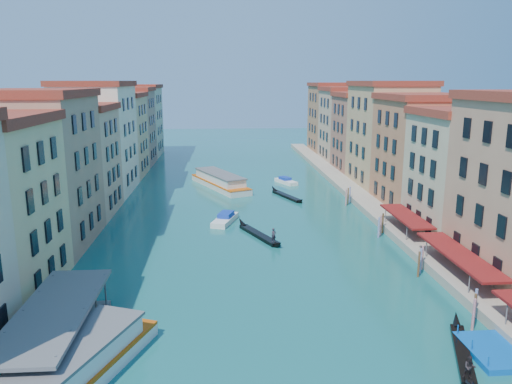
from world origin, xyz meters
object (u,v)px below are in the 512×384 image
vaporetto_near (59,380)px  gondola_right (463,352)px  vaporetto_far (220,181)px  gondola_fore (259,234)px  blue_dock (493,351)px  vaporetto_stop (56,335)px

vaporetto_near → gondola_right: 29.79m
vaporetto_far → gondola_fore: vaporetto_far is taller
gondola_fore → blue_dock: (15.99, -31.45, -0.19)m
vaporetto_stop → blue_dock: (34.21, -2.83, -1.20)m
gondola_fore → blue_dock: size_ratio=2.10×
vaporetto_near → blue_dock: bearing=27.0°
gondola_fore → gondola_right: size_ratio=1.09×
gondola_fore → vaporetto_far: bearing=75.7°
vaporetto_near → blue_dock: 32.38m
vaporetto_far → gondola_right: (18.72, -64.80, -0.88)m
vaporetto_near → gondola_right: vaporetto_near is taller
gondola_right → blue_dock: (2.57, 0.28, -0.20)m
vaporetto_far → blue_dock: (21.29, -64.52, -1.09)m
vaporetto_stop → gondola_right: (31.64, -3.11, -0.99)m
vaporetto_far → gondola_fore: 33.51m
vaporetto_far → gondola_fore: bearing=-104.8°
vaporetto_far → vaporetto_stop: bearing=-125.7°
vaporetto_stop → vaporetto_near: 6.33m
vaporetto_near → vaporetto_far: 68.57m
vaporetto_near → vaporetto_stop: bearing=129.8°
vaporetto_far → blue_dock: bearing=-95.6°
blue_dock → vaporetto_stop: bearing=174.8°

